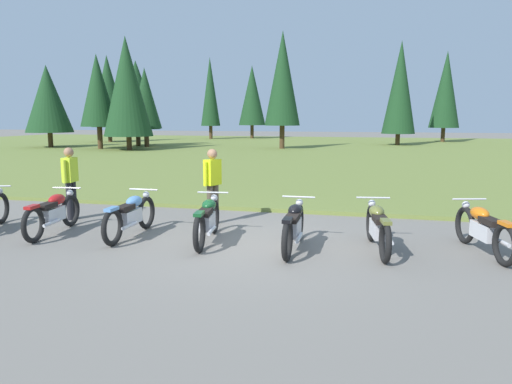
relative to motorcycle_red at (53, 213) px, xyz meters
name	(u,v)px	position (x,y,z in m)	size (l,w,h in m)	color
ground_plane	(248,244)	(4.05, 0.14, -0.44)	(140.00, 140.00, 0.00)	slate
grass_moorland	(339,151)	(4.05, 25.17, -0.39)	(80.00, 44.00, 0.10)	olive
forest_treeline	(232,91)	(-4.96, 29.34, 4.01)	(44.41, 23.11, 8.49)	#47331E
motorcycle_red	(53,213)	(0.00, 0.00, 0.00)	(0.63, 2.10, 0.88)	black
motorcycle_sky_blue	(131,215)	(1.64, 0.17, 0.00)	(0.62, 2.10, 0.88)	black
motorcycle_british_green	(208,219)	(3.25, 0.15, 0.00)	(0.65, 2.09, 0.88)	black
motorcycle_black	(294,226)	(4.93, 0.01, 0.00)	(0.62, 2.10, 0.88)	black
motorcycle_olive	(378,227)	(6.38, 0.27, 0.00)	(0.67, 2.09, 0.88)	black
motorcycle_orange	(483,229)	(8.16, 0.54, 0.00)	(0.77, 2.06, 0.88)	black
rider_checking_bike	(213,182)	(2.85, 1.63, 0.51)	(0.34, 0.51, 1.67)	#4C4233
rider_in_hivis_vest	(70,179)	(-0.50, 1.32, 0.51)	(0.26, 0.55, 1.67)	black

